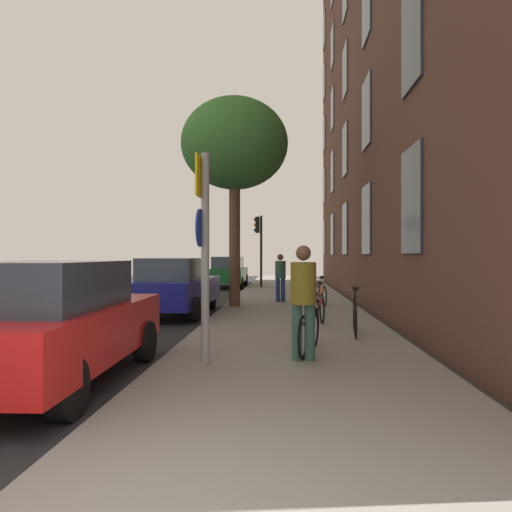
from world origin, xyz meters
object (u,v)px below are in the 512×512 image
object	(u,v)px
bicycle_0	(309,329)
bicycle_1	(355,316)
car_0	(49,321)
traffic_light	(259,238)
car_1	(176,286)
pedestrian_1	(280,274)
sign_post	(204,240)
pedestrian_0	(303,295)
car_2	(229,272)
bicycle_3	(321,293)
bicycle_2	(319,305)
tree_near	(235,145)

from	to	relation	value
bicycle_0	bicycle_1	world-z (taller)	same
bicycle_1	car_0	distance (m)	5.72
traffic_light	car_1	xyz separation A→B (m)	(-1.85, -9.84, -1.71)
pedestrian_1	car_1	world-z (taller)	pedestrian_1
sign_post	pedestrian_0	xyz separation A→B (m)	(1.48, 0.27, -0.82)
bicycle_1	car_2	size ratio (longest dim) A/B	0.38
bicycle_3	car_2	distance (m)	10.13
bicycle_2	traffic_light	bearing A→B (deg)	100.26
bicycle_0	pedestrian_1	bearing A→B (deg)	93.74
pedestrian_1	car_2	xyz separation A→B (m)	(-2.80, 8.33, -0.21)
traffic_light	pedestrian_0	world-z (taller)	traffic_light
pedestrian_0	pedestrian_1	xyz separation A→B (m)	(-0.42, 8.85, -0.06)
sign_post	car_1	world-z (taller)	sign_post
bicycle_2	tree_near	bearing A→B (deg)	127.13
tree_near	bicycle_3	world-z (taller)	tree_near
car_2	pedestrian_0	bearing A→B (deg)	-79.37
pedestrian_1	car_0	bearing A→B (deg)	-106.43
tree_near	bicycle_2	world-z (taller)	tree_near
traffic_light	pedestrian_0	bearing A→B (deg)	-84.46
tree_near	bicycle_1	xyz separation A→B (m)	(2.98, -5.07, -4.68)
bicycle_2	pedestrian_1	distance (m)	4.72
car_1	pedestrian_0	bearing A→B (deg)	-60.44
tree_near	car_0	xyz separation A→B (m)	(-1.52, -8.58, -4.33)
bicycle_0	bicycle_2	world-z (taller)	bicycle_2
bicycle_0	car_1	xyz separation A→B (m)	(-3.50, 5.38, 0.35)
bicycle_3	car_2	world-z (taller)	car_2
bicycle_1	car_2	xyz separation A→B (m)	(-4.35, 14.80, 0.35)
sign_post	traffic_light	distance (m)	16.09
traffic_light	bicycle_3	size ratio (longest dim) A/B	2.08
bicycle_1	traffic_light	bearing A→B (deg)	101.23
pedestrian_0	car_1	world-z (taller)	pedestrian_0
bicycle_3	pedestrian_1	world-z (taller)	pedestrian_1
bicycle_0	car_2	xyz separation A→B (m)	(-3.34, 16.60, 0.35)
traffic_light	car_0	size ratio (longest dim) A/B	0.85
bicycle_3	pedestrian_1	bearing A→B (deg)	144.90
traffic_light	bicycle_1	world-z (taller)	traffic_light
car_1	bicycle_1	bearing A→B (deg)	-38.48
pedestrian_0	tree_near	bearing A→B (deg)	103.96
sign_post	pedestrian_0	distance (m)	1.71
car_0	car_2	size ratio (longest dim) A/B	0.98
bicycle_1	car_1	distance (m)	5.77
bicycle_3	bicycle_2	bearing A→B (deg)	-95.16
bicycle_3	car_2	size ratio (longest dim) A/B	0.40
tree_near	bicycle_2	distance (m)	6.14
tree_near	bicycle_1	size ratio (longest dim) A/B	4.04
car_0	car_2	world-z (taller)	same
car_0	bicycle_1	bearing A→B (deg)	38.00
bicycle_1	car_1	world-z (taller)	car_1
bicycle_1	bicycle_2	bearing A→B (deg)	106.94
traffic_light	car_2	bearing A→B (deg)	140.89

